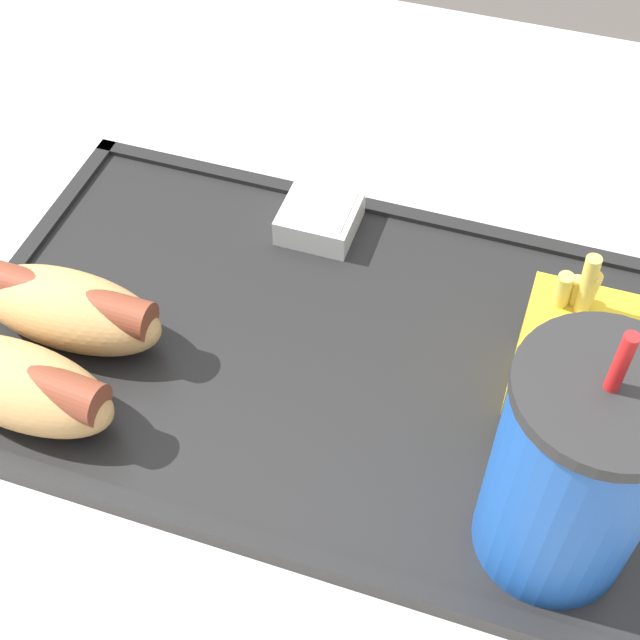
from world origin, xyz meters
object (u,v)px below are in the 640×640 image
at_px(hot_dog_near, 70,304).
at_px(sauce_cup_mayo, 320,217).
at_px(soda_cup, 575,471).
at_px(fries_carton, 579,356).
at_px(hot_dog_far, 17,383).

xyz_separation_m(hot_dog_near, sauce_cup_mayo, (-0.12, -0.14, -0.02)).
bearing_deg(soda_cup, fries_carton, -87.61).
bearing_deg(hot_dog_near, fries_carton, -170.69).
bearing_deg(hot_dog_near, hot_dog_far, 90.00).
height_order(hot_dog_far, sauce_cup_mayo, hot_dog_far).
bearing_deg(fries_carton, soda_cup, 92.39).
relative_size(hot_dog_far, hot_dog_near, 1.02).
relative_size(hot_dog_near, fries_carton, 1.17).
relative_size(hot_dog_far, sauce_cup_mayo, 2.48).
xyz_separation_m(soda_cup, hot_dog_near, (0.32, -0.05, -0.05)).
distance_m(hot_dog_near, fries_carton, 0.32).
distance_m(soda_cup, hot_dog_near, 0.33).
bearing_deg(hot_dog_near, sauce_cup_mayo, -130.46).
distance_m(hot_dog_far, hot_dog_near, 0.07).
distance_m(soda_cup, fries_carton, 0.11).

